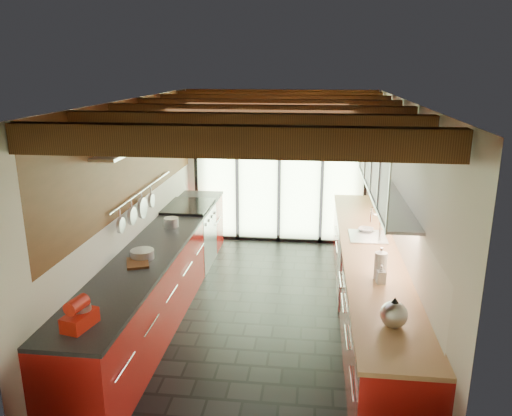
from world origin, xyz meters
name	(u,v)px	position (x,y,z in m)	size (l,w,h in m)	color
ground	(262,313)	(0.00, 0.00, 0.00)	(5.50, 5.50, 0.00)	black
room_shell	(263,184)	(0.00, 0.00, 1.65)	(5.50, 5.50, 5.50)	silver
ceiling_beams	(266,111)	(0.00, 0.38, 2.46)	(3.14, 5.06, 4.90)	#593316
glass_door	(280,147)	(0.00, 2.69, 1.66)	(2.95, 0.10, 2.90)	#C6EAAD
left_counter	(161,274)	(-1.28, 0.00, 0.46)	(0.68, 5.00, 0.92)	#A41511
range_stove	(190,236)	(-1.28, 1.45, 0.47)	(0.66, 0.90, 0.97)	silver
right_counter	(368,284)	(1.27, 0.00, 0.46)	(0.68, 5.00, 0.92)	#A41511
sink_assembly	(369,234)	(1.29, 0.40, 0.96)	(0.45, 0.52, 0.43)	silver
upper_cabinets_right	(387,165)	(1.43, 0.30, 1.85)	(0.34, 3.00, 3.00)	silver
left_wall_fixtures	(143,160)	(-1.47, 0.14, 1.88)	(0.28, 2.60, 0.96)	silver
stand_mixer	(80,315)	(-1.27, -2.13, 1.03)	(0.23, 0.33, 0.27)	red
pot_large	(171,222)	(-1.27, 0.52, 0.98)	(0.19, 0.19, 0.12)	silver
pot_small	(142,254)	(-1.27, -0.62, 0.97)	(0.26, 0.26, 0.10)	silver
cutting_board	(138,263)	(-1.27, -0.78, 0.93)	(0.23, 0.32, 0.03)	brown
kettle	(394,313)	(1.27, -1.81, 1.04)	(0.29, 0.31, 0.27)	silver
paper_towel	(380,266)	(1.27, -0.88, 1.06)	(0.16, 0.16, 0.33)	white
soap_bottle	(381,274)	(1.27, -0.97, 1.02)	(0.09, 0.09, 0.19)	silver
bowl	(366,230)	(1.27, 0.62, 0.94)	(0.19, 0.19, 0.05)	silver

